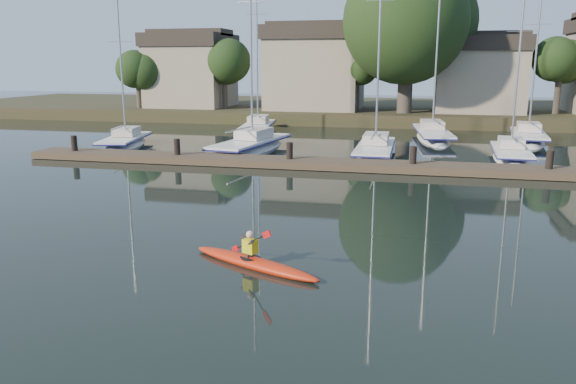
% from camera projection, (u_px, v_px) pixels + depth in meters
% --- Properties ---
extents(ground, '(160.00, 160.00, 0.00)m').
position_uv_depth(ground, '(283.00, 268.00, 14.04)').
color(ground, black).
rests_on(ground, ground).
extents(kayak, '(3.87, 2.15, 1.28)m').
position_uv_depth(kayak, '(254.00, 261.00, 14.14)').
color(kayak, red).
rests_on(kayak, ground).
extents(dock, '(34.00, 2.00, 1.80)m').
position_uv_depth(dock, '(350.00, 165.00, 27.29)').
color(dock, '#4F3C2D').
rests_on(dock, ground).
extents(sailboat_0, '(3.28, 7.19, 11.02)m').
position_uv_depth(sailboat_0, '(126.00, 149.00, 35.03)').
color(sailboat_0, white).
rests_on(sailboat_0, ground).
extents(sailboat_1, '(3.56, 9.10, 14.50)m').
position_uv_depth(sailboat_1, '(251.00, 154.00, 33.04)').
color(sailboat_1, white).
rests_on(sailboat_1, ground).
extents(sailboat_2, '(2.04, 8.61, 14.25)m').
position_uv_depth(sailboat_2, '(375.00, 158.00, 31.48)').
color(sailboat_2, white).
rests_on(sailboat_2, ground).
extents(sailboat_3, '(2.30, 7.26, 11.55)m').
position_uv_depth(sailboat_3, '(510.00, 162.00, 30.30)').
color(sailboat_3, white).
rests_on(sailboat_3, ground).
extents(sailboat_5, '(3.28, 9.02, 14.60)m').
position_uv_depth(sailboat_5, '(258.00, 134.00, 42.18)').
color(sailboat_5, white).
rests_on(sailboat_5, ground).
extents(sailboat_6, '(3.00, 9.98, 15.62)m').
position_uv_depth(sailboat_6, '(432.00, 141.00, 38.36)').
color(sailboat_6, white).
rests_on(sailboat_6, ground).
extents(sailboat_7, '(2.93, 8.19, 12.92)m').
position_uv_depth(sailboat_7, '(528.00, 144.00, 36.91)').
color(sailboat_7, white).
rests_on(sailboat_7, ground).
extents(shore, '(90.00, 25.25, 12.75)m').
position_uv_depth(shore, '(402.00, 83.00, 51.24)').
color(shore, '#293219').
rests_on(shore, ground).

